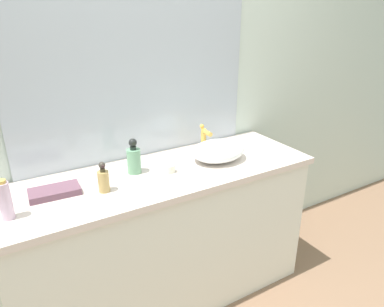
# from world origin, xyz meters

# --- Properties ---
(bathroom_wall_rear) EXTENTS (6.00, 0.06, 2.60)m
(bathroom_wall_rear) POSITION_xyz_m (0.00, 0.73, 1.30)
(bathroom_wall_rear) COLOR silver
(bathroom_wall_rear) RESTS_ON ground
(vanity_counter) EXTENTS (1.78, 0.58, 0.89)m
(vanity_counter) POSITION_xyz_m (0.02, 0.40, 0.44)
(vanity_counter) COLOR white
(vanity_counter) RESTS_ON ground
(wall_mirror_panel) EXTENTS (1.45, 0.01, 1.04)m
(wall_mirror_panel) POSITION_xyz_m (0.02, 0.69, 1.41)
(wall_mirror_panel) COLOR #B2BCC6
(wall_mirror_panel) RESTS_ON vanity_counter
(sink_basin) EXTENTS (0.33, 0.26, 0.12)m
(sink_basin) POSITION_xyz_m (0.39, 0.38, 0.94)
(sink_basin) COLOR white
(sink_basin) RESTS_ON vanity_counter
(faucet) EXTENTS (0.03, 0.11, 0.17)m
(faucet) POSITION_xyz_m (0.39, 0.54, 0.98)
(faucet) COLOR gold
(faucet) RESTS_ON vanity_counter
(soap_dispenser) EXTENTS (0.06, 0.06, 0.16)m
(soap_dispenser) POSITION_xyz_m (-0.32, 0.34, 0.95)
(soap_dispenser) COLOR tan
(soap_dispenser) RESTS_ON vanity_counter
(lotion_bottle) EXTENTS (0.05, 0.05, 0.18)m
(lotion_bottle) POSITION_xyz_m (-0.75, 0.32, 0.97)
(lotion_bottle) COLOR silver
(lotion_bottle) RESTS_ON vanity_counter
(perfume_bottle) EXTENTS (0.08, 0.08, 0.20)m
(perfume_bottle) POSITION_xyz_m (-0.11, 0.47, 0.97)
(perfume_bottle) COLOR #6BA17A
(perfume_bottle) RESTS_ON vanity_counter
(candle_jar) EXTENTS (0.06, 0.06, 0.04)m
(candle_jar) POSITION_xyz_m (0.06, 0.38, 0.91)
(candle_jar) COLOR silver
(candle_jar) RESTS_ON vanity_counter
(folded_hand_towel) EXTENTS (0.24, 0.14, 0.03)m
(folded_hand_towel) POSITION_xyz_m (-0.54, 0.43, 0.90)
(folded_hand_towel) COLOR #694756
(folded_hand_towel) RESTS_ON vanity_counter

